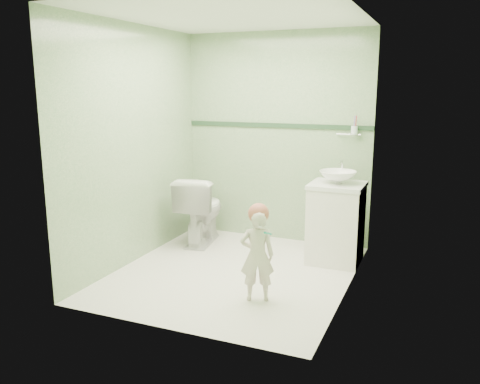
% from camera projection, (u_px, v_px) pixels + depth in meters
% --- Properties ---
extents(ground, '(2.50, 2.50, 0.00)m').
position_uv_depth(ground, '(234.00, 273.00, 4.83)').
color(ground, silver).
rests_on(ground, ground).
extents(room_shell, '(2.50, 2.54, 2.40)m').
position_uv_depth(room_shell, '(234.00, 151.00, 4.58)').
color(room_shell, '#7BA776').
rests_on(room_shell, ground).
extents(trim_stripe, '(2.20, 0.02, 0.05)m').
position_uv_depth(trim_stripe, '(276.00, 125.00, 5.66)').
color(trim_stripe, '#26442B').
rests_on(trim_stripe, room_shell).
extents(vanity, '(0.52, 0.50, 0.80)m').
position_uv_depth(vanity, '(336.00, 224.00, 5.06)').
color(vanity, white).
rests_on(vanity, ground).
extents(counter, '(0.54, 0.52, 0.04)m').
position_uv_depth(counter, '(337.00, 185.00, 4.98)').
color(counter, white).
rests_on(counter, vanity).
extents(basin, '(0.37, 0.37, 0.13)m').
position_uv_depth(basin, '(338.00, 177.00, 4.96)').
color(basin, white).
rests_on(basin, counter).
extents(faucet, '(0.03, 0.13, 0.18)m').
position_uv_depth(faucet, '(342.00, 167.00, 5.11)').
color(faucet, silver).
rests_on(faucet, counter).
extents(cup_holder, '(0.26, 0.07, 0.21)m').
position_uv_depth(cup_holder, '(354.00, 130.00, 5.28)').
color(cup_holder, silver).
rests_on(cup_holder, room_shell).
extents(toilet, '(0.56, 0.83, 0.79)m').
position_uv_depth(toilet, '(201.00, 209.00, 5.70)').
color(toilet, white).
rests_on(toilet, ground).
extents(toddler, '(0.34, 0.29, 0.79)m').
position_uv_depth(toddler, '(257.00, 256.00, 4.14)').
color(toddler, beige).
rests_on(toddler, ground).
extents(hair_cap, '(0.18, 0.18, 0.18)m').
position_uv_depth(hair_cap, '(259.00, 214.00, 4.08)').
color(hair_cap, '#B05C47').
rests_on(hair_cap, toddler).
extents(teal_toothbrush, '(0.10, 0.14, 0.08)m').
position_uv_depth(teal_toothbrush, '(267.00, 233.00, 3.97)').
color(teal_toothbrush, '#0C8A6E').
rests_on(teal_toothbrush, toddler).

